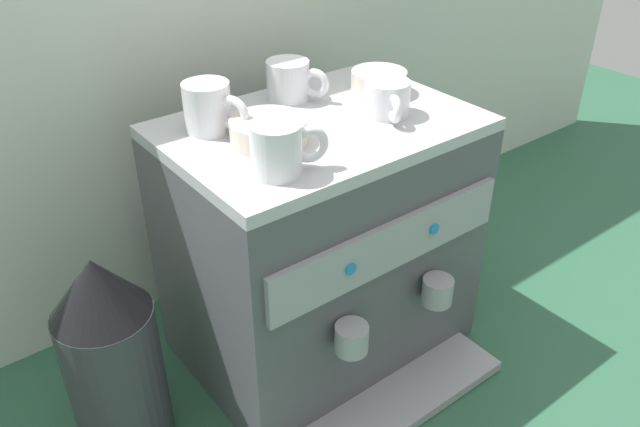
% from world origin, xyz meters
% --- Properties ---
extents(ground_plane, '(4.00, 4.00, 0.00)m').
position_xyz_m(ground_plane, '(0.00, 0.00, 0.00)').
color(ground_plane, '#28563D').
extents(tiled_backsplash_wall, '(2.80, 0.03, 1.01)m').
position_xyz_m(tiled_backsplash_wall, '(0.00, 0.33, 0.50)').
color(tiled_backsplash_wall, silver).
rests_on(tiled_backsplash_wall, ground_plane).
extents(espresso_machine, '(0.53, 0.48, 0.49)m').
position_xyz_m(espresso_machine, '(0.00, -0.00, 0.24)').
color(espresso_machine, '#4C4C51').
rests_on(espresso_machine, ground_plane).
extents(ceramic_cup_0, '(0.08, 0.11, 0.06)m').
position_xyz_m(ceramic_cup_0, '(0.11, -0.05, 0.52)').
color(ceramic_cup_0, white).
rests_on(ceramic_cup_0, espresso_machine).
extents(ceramic_cup_1, '(0.08, 0.12, 0.08)m').
position_xyz_m(ceramic_cup_1, '(-0.16, 0.08, 0.53)').
color(ceramic_cup_1, white).
rests_on(ceramic_cup_1, espresso_machine).
extents(ceramic_cup_2, '(0.11, 0.07, 0.08)m').
position_xyz_m(ceramic_cup_2, '(-0.16, -0.11, 0.53)').
color(ceramic_cup_2, white).
rests_on(ceramic_cup_2, espresso_machine).
extents(ceramic_cup_3, '(0.09, 0.11, 0.07)m').
position_xyz_m(ceramic_cup_3, '(0.02, 0.11, 0.53)').
color(ceramic_cup_3, white).
rests_on(ceramic_cup_3, espresso_machine).
extents(ceramic_bowl_0, '(0.12, 0.12, 0.04)m').
position_xyz_m(ceramic_bowl_0, '(-0.11, -0.01, 0.51)').
color(ceramic_bowl_0, beige).
rests_on(ceramic_bowl_0, espresso_machine).
extents(ceramic_bowl_1, '(0.10, 0.10, 0.04)m').
position_xyz_m(ceramic_bowl_1, '(0.17, 0.04, 0.51)').
color(ceramic_bowl_1, beige).
rests_on(ceramic_bowl_1, espresso_machine).
extents(coffee_grinder, '(0.16, 0.16, 0.38)m').
position_xyz_m(coffee_grinder, '(-0.42, 0.01, 0.19)').
color(coffee_grinder, '#333338').
rests_on(coffee_grinder, ground_plane).
extents(milk_pitcher, '(0.10, 0.10, 0.13)m').
position_xyz_m(milk_pitcher, '(0.39, 0.01, 0.06)').
color(milk_pitcher, '#B7B7BC').
rests_on(milk_pitcher, ground_plane).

